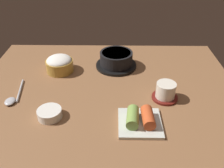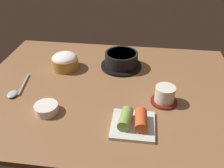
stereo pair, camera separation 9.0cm
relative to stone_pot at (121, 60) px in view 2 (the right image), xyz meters
The scene contains 7 objects.
dining_table 17.34cm from the stone_pot, 102.29° to the right, with size 100.00×76.00×2.00cm, color brown.
stone_pot is the anchor object (origin of this frame).
rice_bowl 24.01cm from the stone_pot, 169.97° to the right, with size 11.30×11.30×6.94cm.
tea_cup_with_saucer 28.70cm from the stone_pot, 52.82° to the right, with size 9.25×9.25×6.28cm.
kimchi_plate 37.23cm from the stone_pot, 78.60° to the right, with size 13.38×13.38×4.74cm.
side_bowl_near 39.76cm from the stone_pot, 122.63° to the right, with size 7.85×7.85×2.91cm.
spoon 43.97cm from the stone_pot, 146.55° to the right, with size 4.44×16.43×1.35cm.
Camera 2 is at (11.95, -76.17, 54.86)cm, focal length 39.25 mm.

